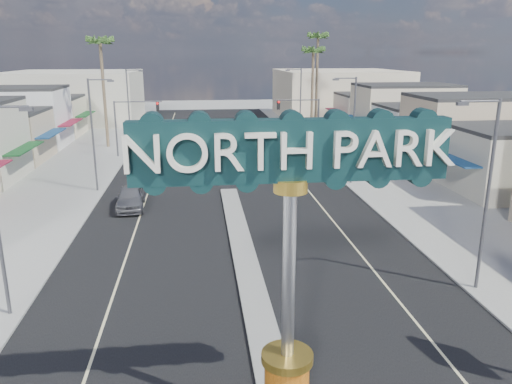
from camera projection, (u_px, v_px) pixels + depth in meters
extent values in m
plane|color=gray|center=(228.00, 188.00, 41.74)|extent=(160.00, 160.00, 0.00)
cube|color=black|center=(228.00, 188.00, 41.74)|extent=(20.00, 120.00, 0.01)
cube|color=gray|center=(247.00, 264.00, 26.42)|extent=(1.30, 30.00, 0.16)
cube|color=gray|center=(54.00, 192.00, 40.15)|extent=(8.00, 120.00, 0.12)
cube|color=gray|center=(389.00, 182.00, 43.29)|extent=(8.00, 120.00, 0.12)
cube|color=#B7B29E|center=(433.00, 125.00, 56.06)|extent=(12.00, 42.00, 6.00)
cube|color=#B7B29E|center=(75.00, 97.00, 81.23)|extent=(20.00, 20.00, 8.00)
cube|color=beige|center=(338.00, 94.00, 86.17)|extent=(20.00, 20.00, 8.00)
cylinder|color=gold|center=(287.00, 357.00, 14.29)|extent=(1.50, 1.50, 0.25)
cylinder|color=#B7B7BC|center=(289.00, 276.00, 13.61)|extent=(0.36, 0.36, 4.80)
cylinder|color=gold|center=(290.00, 185.00, 12.91)|extent=(0.90, 0.90, 0.35)
cube|color=black|center=(291.00, 150.00, 12.67)|extent=(8.20, 0.50, 1.60)
cylinder|color=#47474C|center=(116.00, 130.00, 53.08)|extent=(0.18, 0.18, 6.00)
cylinder|color=#47474C|center=(138.00, 102.00, 52.58)|extent=(5.00, 0.12, 0.12)
cube|color=black|center=(158.00, 106.00, 52.94)|extent=(0.32, 0.32, 1.00)
sphere|color=red|center=(157.00, 103.00, 52.68)|extent=(0.22, 0.22, 0.22)
cylinder|color=#47474C|center=(318.00, 126.00, 55.55)|extent=(0.18, 0.18, 6.00)
cylinder|color=#47474C|center=(297.00, 100.00, 54.49)|extent=(5.00, 0.12, 0.12)
cube|color=black|center=(278.00, 105.00, 54.40)|extent=(0.32, 0.32, 1.00)
sphere|color=red|center=(279.00, 102.00, 54.14)|extent=(0.22, 0.22, 0.22)
cylinder|color=#47474C|center=(4.00, 107.00, 19.12)|extent=(1.80, 0.10, 0.10)
cube|color=#47474C|center=(26.00, 109.00, 19.24)|extent=(0.50, 0.22, 0.15)
cylinder|color=#47474C|center=(93.00, 137.00, 39.34)|extent=(0.16, 0.16, 9.00)
cylinder|color=#47474C|center=(100.00, 80.00, 38.25)|extent=(1.80, 0.10, 0.10)
cube|color=#47474C|center=(111.00, 81.00, 38.37)|extent=(0.50, 0.22, 0.15)
cylinder|color=#47474C|center=(129.00, 107.00, 60.38)|extent=(0.16, 0.16, 9.00)
cylinder|color=#47474C|center=(134.00, 70.00, 59.29)|extent=(1.80, 0.10, 0.10)
cube|color=#47474C|center=(141.00, 71.00, 59.41)|extent=(0.50, 0.22, 0.15)
cylinder|color=#47474C|center=(487.00, 199.00, 22.59)|extent=(0.16, 0.16, 9.00)
cylinder|color=#47474C|center=(480.00, 101.00, 21.30)|extent=(1.80, 0.10, 0.10)
cube|color=#47474C|center=(462.00, 104.00, 21.24)|extent=(0.50, 0.22, 0.15)
cylinder|color=#47474C|center=(353.00, 132.00, 41.71)|extent=(0.16, 0.16, 9.00)
cylinder|color=#47474C|center=(345.00, 78.00, 40.43)|extent=(1.80, 0.10, 0.10)
cube|color=#47474C|center=(336.00, 80.00, 40.36)|extent=(0.50, 0.22, 0.15)
cylinder|color=#47474C|center=(300.00, 105.00, 62.76)|extent=(0.16, 0.16, 9.00)
cylinder|color=#47474C|center=(294.00, 69.00, 61.47)|extent=(1.80, 0.10, 0.10)
cube|color=#47474C|center=(288.00, 70.00, 61.40)|extent=(0.50, 0.22, 0.15)
cylinder|color=brown|center=(104.00, 96.00, 57.79)|extent=(0.36, 0.36, 12.00)
cylinder|color=brown|center=(312.00, 95.00, 66.58)|extent=(0.36, 0.36, 11.00)
cylinder|color=brown|center=(317.00, 84.00, 72.27)|extent=(0.36, 0.36, 13.00)
imported|color=slate|center=(130.00, 197.00, 36.02)|extent=(2.20, 4.91, 1.64)
imported|color=silver|center=(284.00, 166.00, 46.04)|extent=(1.73, 4.86, 1.60)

